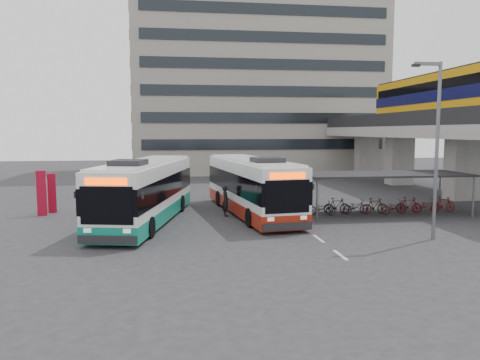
{
  "coord_description": "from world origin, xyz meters",
  "views": [
    {
      "loc": [
        -4.18,
        -24.18,
        5.12
      ],
      "look_at": [
        -0.17,
        5.24,
        2.0
      ],
      "focal_mm": 35.0,
      "sensor_mm": 36.0,
      "label": 1
    }
  ],
  "objects": [
    {
      "name": "sign_totem_mid",
      "position": [
        -12.29,
        5.19,
        1.42
      ],
      "size": [
        0.6,
        0.25,
        2.75
      ],
      "rotation": [
        0.0,
        0.0,
        0.13
      ],
      "color": "#A70A24",
      "rests_on": "ground"
    },
    {
      "name": "ground",
      "position": [
        0.0,
        0.0,
        0.0
      ],
      "size": [
        120.0,
        120.0,
        0.0
      ],
      "primitive_type": "plane",
      "color": "#28282B",
      "rests_on": "ground"
    },
    {
      "name": "bus_main",
      "position": [
        0.39,
        4.16,
        1.7
      ],
      "size": [
        4.31,
        12.64,
        3.67
      ],
      "rotation": [
        0.0,
        0.0,
        0.13
      ],
      "color": "white",
      "rests_on": "ground"
    },
    {
      "name": "bike_shelter",
      "position": [
        8.47,
        3.0,
        1.3
      ],
      "size": [
        10.0,
        4.0,
        2.54
      ],
      "color": "#595B60",
      "rests_on": "ground"
    },
    {
      "name": "bus_teal",
      "position": [
        -5.89,
        2.37,
        1.72
      ],
      "size": [
        5.26,
        12.81,
        3.7
      ],
      "rotation": [
        0.0,
        0.0,
        -0.21
      ],
      "color": "white",
      "rests_on": "ground"
    },
    {
      "name": "sign_totem_north",
      "position": [
        -11.96,
        6.2,
        1.27
      ],
      "size": [
        0.52,
        0.3,
        2.47
      ],
      "rotation": [
        0.0,
        0.0,
        0.32
      ],
      "color": "#A70A24",
      "rests_on": "ground"
    },
    {
      "name": "office_block",
      "position": [
        6.0,
        36.0,
        12.5
      ],
      "size": [
        30.0,
        15.0,
        25.0
      ],
      "primitive_type": "cube",
      "color": "gray",
      "rests_on": "ground"
    },
    {
      "name": "pedestrian",
      "position": [
        -1.27,
        3.5,
        0.92
      ],
      "size": [
        0.49,
        0.7,
        1.85
      ],
      "primitive_type": "imported",
      "rotation": [
        0.0,
        0.0,
        1.64
      ],
      "color": "black",
      "rests_on": "ground"
    },
    {
      "name": "lamp_post",
      "position": [
        7.74,
        -3.86,
        4.71
      ],
      "size": [
        1.45,
        0.2,
        8.27
      ],
      "rotation": [
        0.0,
        0.0,
        -0.02
      ],
      "color": "#595B60",
      "rests_on": "ground"
    },
    {
      "name": "viaduct",
      "position": [
        17.0,
        11.21,
        6.23
      ],
      "size": [
        8.0,
        32.0,
        9.68
      ],
      "color": "gray",
      "rests_on": "ground"
    },
    {
      "name": "road_markings",
      "position": [
        2.5,
        -3.0,
        0.01
      ],
      "size": [
        0.15,
        7.6,
        0.01
      ],
      "color": "beige",
      "rests_on": "ground"
    }
  ]
}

